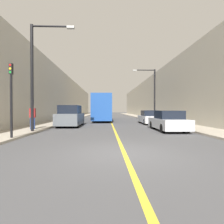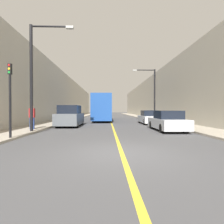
{
  "view_description": "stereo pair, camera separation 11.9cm",
  "coord_description": "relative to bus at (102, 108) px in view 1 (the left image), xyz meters",
  "views": [
    {
      "loc": [
        -0.65,
        -6.28,
        1.56
      ],
      "look_at": [
        0.18,
        17.85,
        1.26
      ],
      "focal_mm": 28.0,
      "sensor_mm": 36.0,
      "label": 1
    },
    {
      "loc": [
        -0.53,
        -6.28,
        1.56
      ],
      "look_at": [
        0.18,
        17.85,
        1.26
      ],
      "focal_mm": 28.0,
      "sensor_mm": 36.0,
      "label": 2
    }
  ],
  "objects": [
    {
      "name": "street_lamp_left",
      "position": [
        -4.15,
        -14.37,
        2.4
      ],
      "size": [
        2.93,
        0.24,
        7.14
      ],
      "color": "black",
      "rests_on": "sidewalk_left"
    },
    {
      "name": "parked_suv_left",
      "position": [
        -2.82,
        -9.66,
        -0.96
      ],
      "size": [
        1.99,
        4.65,
        1.97
      ],
      "color": "#51565B",
      "rests_on": "ground"
    },
    {
      "name": "traffic_light",
      "position": [
        -4.33,
        -17.14,
        0.34
      ],
      "size": [
        0.16,
        0.18,
        3.81
      ],
      "color": "black",
      "rests_on": "sidewalk_left"
    },
    {
      "name": "bus",
      "position": [
        0.0,
        0.0,
        0.0
      ],
      "size": [
        2.46,
        12.79,
        3.51
      ],
      "color": "#1E4793",
      "rests_on": "ground"
    },
    {
      "name": "car_right_near",
      "position": [
        5.19,
        -13.33,
        -1.19
      ],
      "size": [
        1.9,
        4.42,
        1.5
      ],
      "color": "silver",
      "rests_on": "ground"
    },
    {
      "name": "ground_plane",
      "position": [
        1.19,
        -19.99,
        -1.87
      ],
      "size": [
        200.0,
        200.0,
        0.0
      ],
      "primitive_type": "plane",
      "color": "#474749"
    },
    {
      "name": "street_lamp_right",
      "position": [
        6.5,
        -3.97,
        2.14
      ],
      "size": [
        2.93,
        0.24,
        6.64
      ],
      "color": "black",
      "rests_on": "sidewalk_right"
    },
    {
      "name": "building_row_right",
      "position": [
        11.14,
        10.01,
        2.18
      ],
      "size": [
        4.0,
        72.0,
        8.1
      ],
      "primitive_type": "cube",
      "color": "#B7B2A3",
      "rests_on": "ground"
    },
    {
      "name": "sidewalk_right",
      "position": [
        7.82,
        10.01,
        -1.81
      ],
      "size": [
        2.64,
        72.0,
        0.12
      ],
      "primitive_type": "cube",
      "color": "#A89E8C",
      "rests_on": "ground"
    },
    {
      "name": "building_row_left",
      "position": [
        -8.77,
        10.01,
        2.17
      ],
      "size": [
        4.0,
        72.0,
        8.08
      ],
      "primitive_type": "cube",
      "color": "#B7B2A3",
      "rests_on": "ground"
    },
    {
      "name": "road_center_line",
      "position": [
        1.19,
        10.01,
        -1.86
      ],
      "size": [
        0.16,
        72.0,
        0.01
      ],
      "primitive_type": "cube",
      "color": "gold",
      "rests_on": "ground"
    },
    {
      "name": "car_right_mid",
      "position": [
        5.32,
        -7.06,
        -1.19
      ],
      "size": [
        1.76,
        4.31,
        1.5
      ],
      "color": "silver",
      "rests_on": "ground"
    },
    {
      "name": "sidewalk_left",
      "position": [
        -5.45,
        10.01,
        -1.81
      ],
      "size": [
        2.64,
        72.0,
        0.12
      ],
      "primitive_type": "cube",
      "color": "#A89E8C",
      "rests_on": "ground"
    },
    {
      "name": "pedestrian",
      "position": [
        -4.91,
        -13.16,
        -0.81
      ],
      "size": [
        0.4,
        0.25,
        1.81
      ],
      "color": "navy",
      "rests_on": "sidewalk_left"
    }
  ]
}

